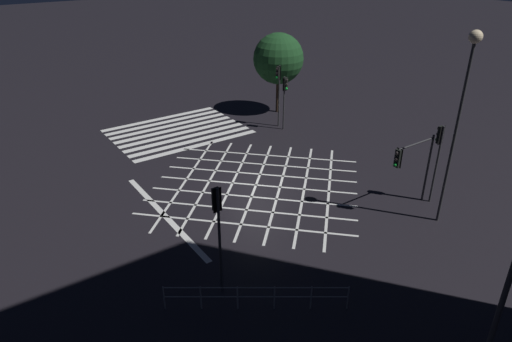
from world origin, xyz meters
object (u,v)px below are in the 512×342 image
(traffic_light_sw_main, at_px, (278,84))
(street_tree_near, at_px, (278,59))
(street_lamp_east, at_px, (465,88))
(street_lamp_west, at_px, (511,276))
(traffic_light_sw_cross, at_px, (285,93))
(traffic_light_nw_main, at_px, (411,160))
(traffic_light_nw_cross, at_px, (438,148))
(traffic_light_ne_cross, at_px, (218,219))

(traffic_light_sw_main, height_order, street_tree_near, street_tree_near)
(street_lamp_east, xyz_separation_m, street_lamp_west, (8.69, 7.10, -1.28))
(street_lamp_east, height_order, street_tree_near, street_lamp_east)
(traffic_light_sw_cross, relative_size, street_lamp_east, 0.43)
(street_tree_near, bearing_deg, traffic_light_sw_cross, 60.02)
(traffic_light_sw_main, xyz_separation_m, traffic_light_nw_main, (1.73, 13.10, -0.47))
(traffic_light_sw_cross, relative_size, street_tree_near, 0.63)
(traffic_light_sw_cross, bearing_deg, street_tree_near, 150.02)
(traffic_light_sw_main, distance_m, traffic_light_nw_main, 13.23)
(traffic_light_sw_cross, distance_m, street_lamp_east, 14.59)
(street_lamp_west, xyz_separation_m, street_tree_near, (-11.95, -24.57, -1.14))
(street_lamp_east, bearing_deg, street_tree_near, -100.58)
(traffic_light_sw_cross, bearing_deg, traffic_light_nw_cross, -0.07)
(traffic_light_ne_cross, relative_size, street_tree_near, 0.73)
(street_lamp_east, bearing_deg, traffic_light_sw_cross, -95.16)
(traffic_light_sw_cross, bearing_deg, traffic_light_ne_cross, -46.05)
(traffic_light_sw_main, xyz_separation_m, traffic_light_ne_cross, (12.68, 13.02, 0.03))
(traffic_light_sw_main, relative_size, street_tree_near, 0.73)
(traffic_light_nw_main, height_order, traffic_light_ne_cross, traffic_light_ne_cross)
(traffic_light_sw_main, bearing_deg, traffic_light_nw_main, 82.46)
(traffic_light_sw_main, distance_m, street_lamp_east, 15.28)
(traffic_light_nw_main, xyz_separation_m, street_lamp_east, (-0.45, 1.72, 3.95))
(street_tree_near, bearing_deg, street_lamp_east, 79.42)
(street_tree_near, bearing_deg, traffic_light_ne_cross, 46.91)
(traffic_light_nw_cross, distance_m, street_tree_near, 16.18)
(traffic_light_sw_cross, distance_m, street_tree_near, 4.26)
(traffic_light_ne_cross, height_order, street_tree_near, street_tree_near)
(traffic_light_ne_cross, distance_m, street_tree_near, 21.48)
(traffic_light_sw_main, bearing_deg, traffic_light_sw_cross, 88.51)
(traffic_light_sw_main, relative_size, street_lamp_west, 0.54)
(traffic_light_nw_main, relative_size, traffic_light_ne_cross, 0.81)
(traffic_light_sw_main, relative_size, traffic_light_sw_cross, 1.16)
(traffic_light_sw_main, bearing_deg, street_tree_near, -126.76)
(traffic_light_nw_main, bearing_deg, traffic_light_sw_cross, -97.94)
(street_lamp_east, bearing_deg, traffic_light_nw_cross, -130.56)
(traffic_light_nw_cross, relative_size, street_lamp_east, 0.47)
(street_lamp_west, height_order, street_tree_near, street_lamp_west)
(traffic_light_sw_main, xyz_separation_m, street_lamp_west, (9.97, 21.92, 2.20))
(traffic_light_sw_main, distance_m, street_lamp_west, 24.19)
(street_lamp_east, relative_size, street_tree_near, 1.46)
(traffic_light_sw_cross, height_order, traffic_light_nw_cross, traffic_light_nw_cross)
(traffic_light_nw_main, bearing_deg, traffic_light_nw_cross, 171.42)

